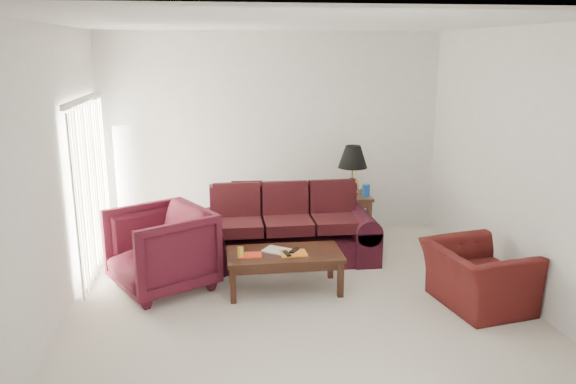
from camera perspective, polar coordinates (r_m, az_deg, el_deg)
The scene contains 19 objects.
floor at distance 6.42m, azimuth 1.03°, elevation -11.02°, with size 5.00×5.00×0.00m, color beige.
blinds at distance 7.39m, azimuth -19.43°, elevation 0.46°, with size 0.10×2.00×2.16m, color silver.
sofa at distance 7.42m, azimuth -0.11°, elevation -3.44°, with size 2.35×1.01×0.96m, color black, non-canonical shape.
throw_pillow at distance 7.89m, azimuth -4.18°, elevation -0.41°, with size 0.43×0.12×0.43m, color black.
end_table at distance 8.39m, azimuth 6.12°, elevation -2.47°, with size 0.61×0.61×0.66m, color #50291B, non-canonical shape.
table_lamp at distance 8.28m, azimuth 6.57°, elevation 2.24°, with size 0.43×0.43×0.72m, color gold, non-canonical shape.
clock at distance 8.09m, azimuth 5.24°, elevation -0.12°, with size 0.14×0.05×0.14m, color silver.
blue_canister at distance 8.22m, azimuth 7.94°, elevation 0.16°, with size 0.11×0.11×0.18m, color #174997.
picture_frame at distance 8.46m, azimuth 4.89°, elevation 0.63°, with size 0.14×0.02×0.17m, color white.
floor_lamp at distance 8.19m, azimuth -16.18°, elevation 0.55°, with size 0.28×0.28×1.75m, color white, non-canonical shape.
armchair_left at distance 6.72m, azimuth -12.78°, elevation -5.72°, with size 1.03×1.06×0.97m, color #400E19.
armchair_right at distance 6.53m, azimuth 18.68°, elevation -8.12°, with size 1.05×0.91×0.68m, color #3F0F0E.
coffee_table at distance 6.61m, azimuth -0.37°, elevation -8.04°, with size 1.33×0.66×0.46m, color black, non-canonical shape.
magazine_red at distance 6.44m, azimuth -3.82°, elevation -6.42°, with size 0.25×0.19×0.01m, color red.
magazine_white at distance 6.57m, azimuth -1.16°, elevation -5.94°, with size 0.29×0.22×0.02m, color beige.
magazine_orange at distance 6.47m, azimuth 0.56°, elevation -6.25°, with size 0.30×0.22×0.02m, color orange.
remote_a at distance 6.42m, azimuth -0.11°, elevation -6.25°, with size 0.05×0.17×0.02m, color black.
remote_b at distance 6.51m, azimuth 0.66°, elevation -5.93°, with size 0.05×0.17×0.02m, color black.
yellow_glass at distance 6.37m, azimuth -4.85°, elevation -6.14°, with size 0.07×0.07×0.12m, color gold.
Camera 1 is at (-0.88, -5.73, 2.76)m, focal length 35.00 mm.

